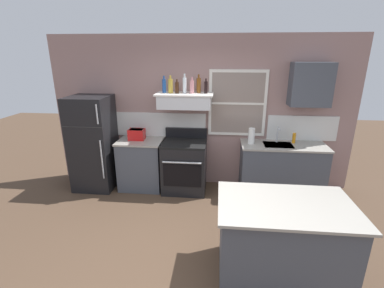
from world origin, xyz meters
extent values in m
plane|color=#4C3828|center=(0.00, 0.00, 0.00)|extent=(16.00, 16.00, 0.00)
cube|color=gray|center=(0.00, 2.23, 1.35)|extent=(5.40, 0.06, 2.70)
cube|color=silver|center=(-1.15, 2.19, 1.13)|extent=(2.50, 0.02, 0.44)
cube|color=silver|center=(1.80, 2.19, 1.13)|extent=(1.20, 0.02, 0.44)
cube|color=white|center=(0.65, 2.18, 1.55)|extent=(1.00, 0.04, 1.15)
cube|color=gray|center=(0.65, 2.17, 1.55)|extent=(0.90, 0.01, 1.05)
cube|color=white|center=(0.65, 2.16, 1.55)|extent=(0.90, 0.02, 0.04)
cube|color=black|center=(-1.90, 1.84, 0.84)|extent=(0.70, 0.68, 1.69)
cube|color=#333333|center=(-1.90, 1.50, 1.23)|extent=(0.69, 0.00, 0.01)
cylinder|color=#A5A8AD|center=(-1.60, 1.47, 0.68)|extent=(0.02, 0.02, 0.68)
cylinder|color=#A5A8AD|center=(-1.60, 1.47, 1.46)|extent=(0.02, 0.02, 0.32)
cube|color=#474C56|center=(-1.05, 1.90, 0.44)|extent=(0.76, 0.60, 0.88)
cube|color=#9E998E|center=(-1.05, 1.90, 0.90)|extent=(0.79, 0.63, 0.03)
cube|color=red|center=(-1.12, 1.93, 1.01)|extent=(0.28, 0.20, 0.19)
cube|color=black|center=(-1.12, 1.93, 1.09)|extent=(0.24, 0.16, 0.01)
cube|color=black|center=(-1.26, 1.93, 1.04)|extent=(0.02, 0.03, 0.02)
cube|color=black|center=(-0.25, 1.86, 0.43)|extent=(0.76, 0.64, 0.87)
cube|color=black|center=(-0.25, 1.86, 0.89)|extent=(0.76, 0.64, 0.04)
cube|color=black|center=(-0.25, 2.15, 1.00)|extent=(0.76, 0.06, 0.18)
cube|color=black|center=(-0.25, 1.54, 0.42)|extent=(0.65, 0.01, 0.40)
cylinder|color=silver|center=(-0.25, 1.50, 0.67)|extent=(0.65, 0.03, 0.03)
cube|color=silver|center=(-0.25, 1.96, 1.61)|extent=(0.88, 0.48, 0.22)
cube|color=#262628|center=(-0.25, 1.74, 1.53)|extent=(0.75, 0.02, 0.04)
cube|color=white|center=(-0.25, 1.96, 1.73)|extent=(0.96, 0.52, 0.02)
cylinder|color=#1E478C|center=(-0.60, 1.98, 1.86)|extent=(0.07, 0.07, 0.22)
cylinder|color=#1E478C|center=(-0.60, 1.98, 2.00)|extent=(0.03, 0.03, 0.06)
cylinder|color=#B29333|center=(-0.49, 1.95, 1.86)|extent=(0.08, 0.08, 0.23)
cylinder|color=#B29333|center=(-0.49, 1.95, 2.00)|extent=(0.03, 0.03, 0.06)
cylinder|color=#381E0F|center=(-0.37, 1.92, 1.84)|extent=(0.06, 0.06, 0.18)
cylinder|color=#381E0F|center=(-0.37, 1.92, 1.95)|extent=(0.03, 0.03, 0.05)
cylinder|color=silver|center=(-0.25, 1.94, 1.87)|extent=(0.06, 0.06, 0.26)
cylinder|color=silver|center=(-0.25, 1.94, 2.03)|extent=(0.03, 0.03, 0.06)
cylinder|color=#C67F84|center=(-0.13, 1.94, 1.85)|extent=(0.07, 0.07, 0.21)
cylinder|color=#C67F84|center=(-0.13, 1.94, 1.99)|extent=(0.03, 0.03, 0.05)
cylinder|color=brown|center=(-0.02, 2.01, 1.87)|extent=(0.07, 0.07, 0.24)
cylinder|color=brown|center=(-0.02, 2.01, 2.02)|extent=(0.03, 0.03, 0.06)
cylinder|color=black|center=(0.11, 1.96, 1.84)|extent=(0.06, 0.06, 0.19)
cylinder|color=black|center=(0.11, 1.96, 1.96)|extent=(0.02, 0.02, 0.05)
cube|color=#474C56|center=(1.45, 1.90, 0.44)|extent=(1.40, 0.60, 0.88)
cube|color=#9E998E|center=(1.45, 1.90, 0.90)|extent=(1.43, 0.63, 0.03)
cube|color=#B7BABC|center=(1.35, 1.88, 0.90)|extent=(0.48, 0.36, 0.01)
cylinder|color=silver|center=(1.35, 2.02, 1.05)|extent=(0.03, 0.03, 0.28)
cylinder|color=silver|center=(1.35, 1.94, 1.17)|extent=(0.02, 0.16, 0.02)
cylinder|color=white|center=(0.90, 1.90, 1.04)|extent=(0.11, 0.11, 0.27)
cylinder|color=orange|center=(1.63, 2.00, 1.00)|extent=(0.06, 0.06, 0.18)
cube|color=#474C56|center=(1.06, -0.08, 0.44)|extent=(1.32, 0.82, 0.88)
cube|color=#9E998E|center=(1.06, -0.08, 0.90)|extent=(1.40, 0.90, 0.03)
cube|color=#474C56|center=(1.80, 2.04, 1.90)|extent=(0.64, 0.32, 0.70)
camera|label=1|loc=(0.33, -2.65, 2.38)|focal=25.66mm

